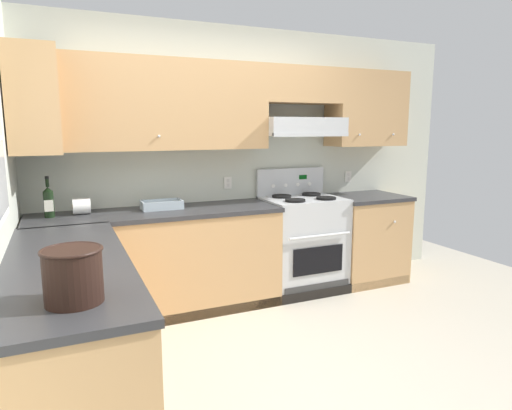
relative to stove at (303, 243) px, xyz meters
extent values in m
plane|color=#B2AA99|center=(-0.93, -1.25, -0.48)|extent=(7.04, 7.04, 0.00)
cube|color=beige|center=(-0.47, 0.37, 0.80)|extent=(4.68, 0.12, 2.55)
cube|color=tan|center=(-1.40, 0.13, 1.32)|extent=(2.01, 0.34, 0.76)
cube|color=tan|center=(0.81, 0.13, 1.32)|extent=(0.82, 0.34, 0.76)
cube|color=tan|center=(0.00, 0.13, 1.53)|extent=(0.80, 0.34, 0.34)
cube|color=#B7BABC|center=(0.00, 0.09, 1.14)|extent=(0.80, 0.46, 0.17)
cube|color=#B7BABC|center=(0.00, -0.13, 1.07)|extent=(0.80, 0.03, 0.04)
sphere|color=silver|center=(-1.40, -0.05, 1.06)|extent=(0.02, 0.02, 0.02)
sphere|color=silver|center=(0.60, -0.05, 1.06)|extent=(0.02, 0.02, 0.02)
sphere|color=silver|center=(1.02, -0.05, 1.06)|extent=(0.02, 0.02, 0.02)
cube|color=silver|center=(-0.68, 0.29, 0.60)|extent=(0.08, 0.01, 0.12)
cube|color=silver|center=(-0.68, 0.29, 0.62)|extent=(0.03, 0.00, 0.03)
cube|color=silver|center=(-0.68, 0.29, 0.58)|extent=(0.03, 0.00, 0.03)
cube|color=silver|center=(0.73, 0.29, 0.60)|extent=(0.08, 0.01, 0.12)
cube|color=silver|center=(0.73, 0.29, 0.62)|extent=(0.03, 0.00, 0.03)
cube|color=silver|center=(0.73, 0.29, 0.58)|extent=(0.03, 0.00, 0.03)
cube|color=tan|center=(-2.31, -0.05, 1.32)|extent=(0.34, 0.64, 0.76)
cube|color=tan|center=(-1.42, -0.01, -0.04)|extent=(2.07, 0.61, 0.87)
cube|color=#2D2D30|center=(-1.42, -0.01, 0.41)|extent=(2.10, 0.63, 0.04)
cube|color=tan|center=(0.75, -0.01, -0.04)|extent=(0.74, 0.61, 0.87)
cube|color=#2D2D30|center=(0.75, -0.01, 0.41)|extent=(0.76, 0.63, 0.04)
cube|color=black|center=(-0.67, -0.28, -0.43)|extent=(3.54, 0.06, 0.09)
sphere|color=silver|center=(-1.83, -0.33, 0.20)|extent=(0.03, 0.03, 0.03)
sphere|color=silver|center=(0.87, -0.33, 0.20)|extent=(0.03, 0.03, 0.03)
cube|color=tan|center=(-2.17, -1.26, -0.04)|extent=(0.61, 1.89, 0.87)
cube|color=#2D2D30|center=(-2.17, -1.26, 0.41)|extent=(0.63, 1.91, 0.04)
cube|color=black|center=(-1.90, -1.26, -0.43)|extent=(0.06, 1.85, 0.09)
cube|color=#B7BABC|center=(0.00, 0.00, -0.02)|extent=(0.76, 0.58, 0.91)
cube|color=black|center=(0.00, -0.30, -0.10)|extent=(0.53, 0.01, 0.26)
cylinder|color=silver|center=(0.00, -0.32, 0.14)|extent=(0.65, 0.02, 0.02)
cube|color=#333333|center=(0.00, -0.30, -0.38)|extent=(0.70, 0.01, 0.11)
cube|color=#B7BABC|center=(0.00, 0.00, 0.44)|extent=(0.76, 0.58, 0.02)
cube|color=#B7BABC|center=(0.00, 0.27, 0.58)|extent=(0.76, 0.04, 0.29)
cube|color=#053F0C|center=(0.13, 0.25, 0.63)|extent=(0.09, 0.01, 0.04)
cylinder|color=black|center=(-0.17, -0.14, 0.46)|extent=(0.19, 0.19, 0.02)
cylinder|color=black|center=(-0.17, -0.14, 0.45)|extent=(0.07, 0.07, 0.01)
cylinder|color=black|center=(0.17, -0.14, 0.46)|extent=(0.19, 0.19, 0.02)
cylinder|color=black|center=(0.17, -0.14, 0.45)|extent=(0.07, 0.07, 0.01)
cylinder|color=black|center=(-0.17, 0.14, 0.46)|extent=(0.19, 0.19, 0.02)
cylinder|color=black|center=(-0.17, 0.14, 0.45)|extent=(0.07, 0.07, 0.01)
cylinder|color=black|center=(0.17, 0.14, 0.46)|extent=(0.19, 0.19, 0.02)
cylinder|color=black|center=(0.17, 0.14, 0.45)|extent=(0.07, 0.07, 0.01)
cylinder|color=white|center=(-0.21, 0.25, 0.55)|extent=(0.04, 0.02, 0.04)
cylinder|color=white|center=(-0.07, 0.25, 0.55)|extent=(0.04, 0.02, 0.04)
cylinder|color=white|center=(0.07, 0.25, 0.55)|extent=(0.04, 0.02, 0.04)
cylinder|color=white|center=(0.21, 0.25, 0.55)|extent=(0.04, 0.02, 0.04)
cylinder|color=black|center=(-2.26, 0.06, 0.53)|extent=(0.08, 0.08, 0.21)
cone|color=black|center=(-2.26, 0.06, 0.66)|extent=(0.08, 0.08, 0.04)
cylinder|color=black|center=(-2.26, 0.06, 0.72)|extent=(0.03, 0.03, 0.08)
cylinder|color=black|center=(-2.26, 0.06, 0.75)|extent=(0.03, 0.03, 0.02)
cube|color=silver|center=(-2.26, 0.02, 0.53)|extent=(0.07, 0.00, 0.09)
cube|color=#9EADB7|center=(-1.37, 0.07, 0.44)|extent=(0.28, 0.16, 0.02)
cube|color=#9EADB7|center=(-1.37, -0.02, 0.47)|extent=(0.35, 0.01, 0.08)
cube|color=#9EADB7|center=(-1.37, 0.17, 0.47)|extent=(0.35, 0.01, 0.08)
cube|color=#9EADB7|center=(-1.54, 0.07, 0.47)|extent=(0.01, 0.17, 0.08)
cube|color=#9EADB7|center=(-1.21, 0.07, 0.47)|extent=(0.01, 0.17, 0.08)
cylinder|color=black|center=(-2.15, -1.90, 0.54)|extent=(0.23, 0.23, 0.22)
torus|color=black|center=(-2.15, -1.90, 0.65)|extent=(0.24, 0.24, 0.01)
cylinder|color=white|center=(-2.02, 0.10, 0.50)|extent=(0.14, 0.13, 0.13)
cylinder|color=#9E7A51|center=(-2.09, 0.10, 0.50)|extent=(0.01, 0.04, 0.04)
camera|label=1|loc=(-2.18, -3.78, 1.13)|focal=31.50mm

